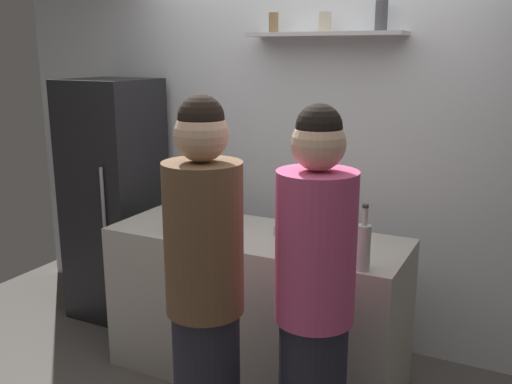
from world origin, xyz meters
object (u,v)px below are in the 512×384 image
at_px(baking_pan, 309,229).
at_px(utensil_holder, 206,220).
at_px(person_pink_top, 314,309).
at_px(wine_bottle_pale_glass, 364,245).
at_px(water_bottle_plastic, 172,214).
at_px(person_brown_jacket, 205,299).
at_px(refrigerator, 115,200).
at_px(wine_bottle_dark_glass, 312,229).

distance_m(baking_pan, utensil_holder, 0.61).
xyz_separation_m(baking_pan, person_pink_top, (0.36, -0.85, -0.06)).
relative_size(wine_bottle_pale_glass, water_bottle_plastic, 1.39).
distance_m(utensil_holder, person_brown_jacket, 0.97).
xyz_separation_m(baking_pan, wine_bottle_pale_glass, (0.44, -0.42, 0.10)).
height_order(refrigerator, utensil_holder, refrigerator).
xyz_separation_m(water_bottle_plastic, person_pink_top, (1.10, -0.54, -0.14)).
xyz_separation_m(refrigerator, person_brown_jacket, (1.51, -1.20, 0.01)).
height_order(refrigerator, water_bottle_plastic, refrigerator).
distance_m(water_bottle_plastic, person_brown_jacket, 0.97).
bearing_deg(wine_bottle_dark_glass, refrigerator, 164.77).
height_order(wine_bottle_dark_glass, water_bottle_plastic, wine_bottle_dark_glass).
xyz_separation_m(utensil_holder, person_brown_jacket, (0.50, -0.83, -0.07)).
height_order(refrigerator, wine_bottle_dark_glass, refrigerator).
xyz_separation_m(refrigerator, utensil_holder, (1.01, -0.37, 0.08)).
height_order(wine_bottle_dark_glass, person_pink_top, person_pink_top).
distance_m(wine_bottle_dark_glass, person_pink_top, 0.63).
distance_m(refrigerator, utensil_holder, 1.08).
height_order(wine_bottle_pale_glass, water_bottle_plastic, wine_bottle_pale_glass).
relative_size(refrigerator, water_bottle_plastic, 7.37).
bearing_deg(person_brown_jacket, baking_pan, 147.80).
bearing_deg(wine_bottle_pale_glass, water_bottle_plastic, 174.90).
bearing_deg(person_pink_top, wine_bottle_pale_glass, 118.12).
xyz_separation_m(refrigerator, person_pink_top, (1.96, -1.03, -0.01)).
distance_m(baking_pan, wine_bottle_dark_glass, 0.33).
bearing_deg(water_bottle_plastic, refrigerator, 150.01).
bearing_deg(refrigerator, person_brown_jacket, -38.34).
height_order(baking_pan, utensil_holder, utensil_holder).
height_order(refrigerator, wine_bottle_pale_glass, refrigerator).
bearing_deg(person_pink_top, utensil_holder, -176.37).
distance_m(wine_bottle_pale_glass, water_bottle_plastic, 1.19).
bearing_deg(baking_pan, wine_bottle_pale_glass, -43.29).
distance_m(utensil_holder, wine_bottle_dark_glass, 0.73).
height_order(utensil_holder, wine_bottle_dark_glass, wine_bottle_dark_glass).
distance_m(refrigerator, person_pink_top, 2.21).
distance_m(person_pink_top, person_brown_jacket, 0.47).
bearing_deg(baking_pan, water_bottle_plastic, -157.04).
bearing_deg(refrigerator, water_bottle_plastic, -29.99).
xyz_separation_m(baking_pan, person_brown_jacket, (-0.08, -1.01, -0.04)).
bearing_deg(water_bottle_plastic, utensil_holder, 39.49).
bearing_deg(baking_pan, refrigerator, 173.52).
xyz_separation_m(wine_bottle_pale_glass, water_bottle_plastic, (-1.18, 0.11, -0.02)).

